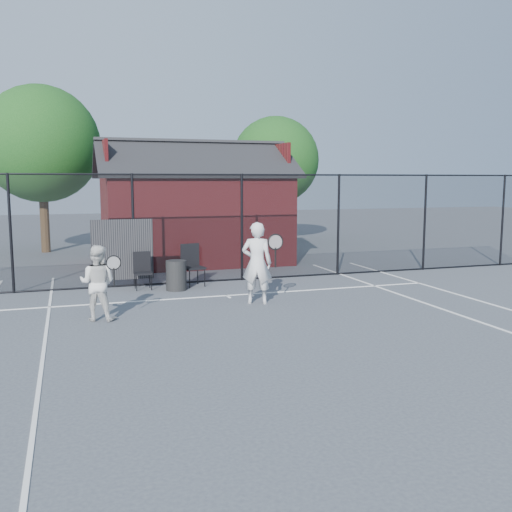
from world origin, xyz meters
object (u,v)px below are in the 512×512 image
object	(u,v)px
chair_right	(194,266)
chair_left	(143,271)
waste_bin	(176,275)
player_front	(257,263)
clubhouse	(194,216)
player_back	(98,283)

from	to	relation	value
chair_right	chair_left	bearing A→B (deg)	169.05
chair_right	waste_bin	size ratio (longest dim) A/B	1.42
player_front	chair_right	world-z (taller)	player_front
player_front	clubhouse	bearing A→B (deg)	89.42
player_front	chair_left	bearing A→B (deg)	131.89
player_back	waste_bin	distance (m)	3.39
clubhouse	waste_bin	size ratio (longest dim) A/B	8.43
chair_right	waste_bin	distance (m)	0.70
waste_bin	player_front	bearing A→B (deg)	-55.77
clubhouse	player_front	bearing A→B (deg)	-90.58
chair_right	waste_bin	bearing A→B (deg)	-155.65
player_front	chair_left	distance (m)	3.44
player_front	waste_bin	distance (m)	2.68
chair_left	waste_bin	size ratio (longest dim) A/B	1.23
clubhouse	chair_left	world-z (taller)	clubhouse
player_back	chair_right	world-z (taller)	player_back
clubhouse	chair_left	bearing A→B (deg)	-117.37
chair_right	waste_bin	world-z (taller)	chair_right
chair_left	waste_bin	distance (m)	0.89
chair_left	chair_right	world-z (taller)	chair_right
player_back	chair_left	distance (m)	3.29
clubhouse	waste_bin	world-z (taller)	clubhouse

